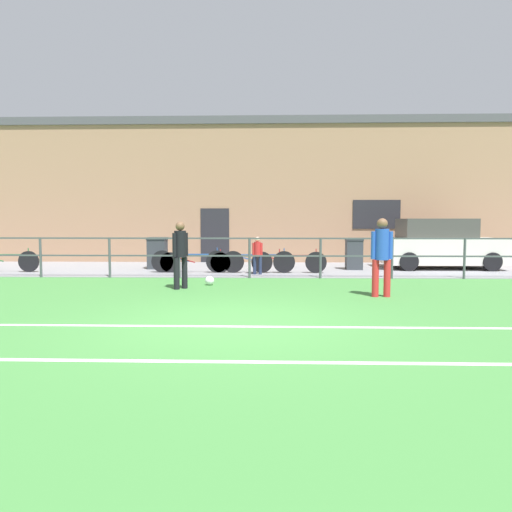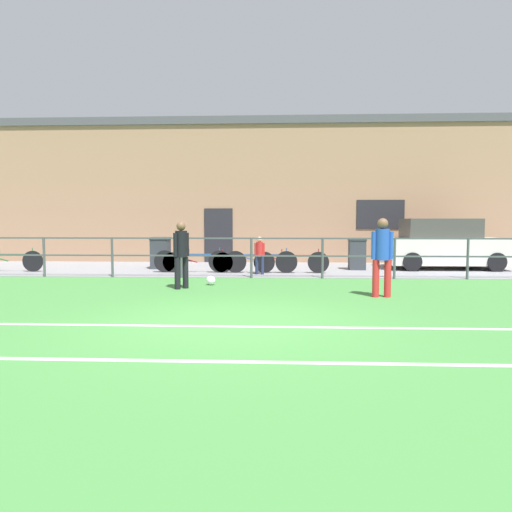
% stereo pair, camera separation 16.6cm
% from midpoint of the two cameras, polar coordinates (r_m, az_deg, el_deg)
% --- Properties ---
extents(ground, '(60.00, 44.00, 0.04)m').
position_cam_midpoint_polar(ground, '(7.65, -2.56, -8.15)').
color(ground, '#42843D').
extents(field_line_touchline, '(36.00, 0.11, 0.00)m').
position_cam_midpoint_polar(field_line_touchline, '(7.42, -2.73, -8.37)').
color(field_line_touchline, white).
rests_on(field_line_touchline, ground).
extents(field_line_hash, '(36.00, 0.11, 0.00)m').
position_cam_midpoint_polar(field_line_hash, '(5.65, -4.56, -12.41)').
color(field_line_hash, white).
rests_on(field_line_hash, ground).
extents(pavement_strip, '(48.00, 5.00, 0.02)m').
position_cam_midpoint_polar(pavement_strip, '(16.04, 0.26, -1.55)').
color(pavement_strip, gray).
rests_on(pavement_strip, ground).
extents(perimeter_fence, '(36.07, 0.07, 1.15)m').
position_cam_midpoint_polar(perimeter_fence, '(13.49, -0.20, 0.51)').
color(perimeter_fence, '#474C51').
rests_on(perimeter_fence, ground).
extents(clubhouse_facade, '(28.00, 2.56, 5.60)m').
position_cam_midpoint_polar(clubhouse_facade, '(19.69, 0.74, 7.67)').
color(clubhouse_facade, '#A37A5B').
rests_on(clubhouse_facade, ground).
extents(player_goalkeeper, '(0.32, 0.35, 1.60)m').
position_cam_midpoint_polar(player_goalkeeper, '(11.48, -8.49, 0.62)').
color(player_goalkeeper, black).
rests_on(player_goalkeeper, ground).
extents(player_striker, '(0.46, 0.29, 1.67)m').
position_cam_midpoint_polar(player_striker, '(10.46, 15.25, 0.40)').
color(player_striker, red).
rests_on(player_striker, ground).
extents(soccer_ball_match, '(0.23, 0.23, 0.23)m').
position_cam_midpoint_polar(soccer_ball_match, '(12.13, -5.01, -2.93)').
color(soccer_ball_match, white).
rests_on(soccer_ball_match, ground).
extents(spectator_child, '(0.31, 0.20, 1.13)m').
position_cam_midpoint_polar(spectator_child, '(14.27, 0.76, 0.36)').
color(spectator_child, '#232D4C').
rests_on(spectator_child, pavement_strip).
extents(parked_car_red, '(3.86, 1.94, 1.67)m').
position_cam_midpoint_polar(parked_car_red, '(17.21, 21.69, 1.21)').
color(parked_car_red, silver).
rests_on(parked_car_red, pavement_strip).
extents(bicycle_parked_0, '(2.31, 0.04, 0.75)m').
position_cam_midpoint_polar(bicycle_parked_0, '(14.71, 4.53, -0.70)').
color(bicycle_parked_0, black).
rests_on(bicycle_parked_0, pavement_strip).
extents(bicycle_parked_1, '(2.25, 0.04, 0.77)m').
position_cam_midpoint_polar(bicycle_parked_1, '(14.71, 0.89, -0.66)').
color(bicycle_parked_1, black).
rests_on(bicycle_parked_1, pavement_strip).
extents(bicycle_parked_2, '(2.24, 0.04, 0.76)m').
position_cam_midpoint_polar(bicycle_parked_2, '(16.96, -27.19, -0.50)').
color(bicycle_parked_2, black).
rests_on(bicycle_parked_2, pavement_strip).
extents(bicycle_parked_3, '(2.19, 0.04, 0.73)m').
position_cam_midpoint_polar(bicycle_parked_3, '(14.90, -6.66, -0.70)').
color(bicycle_parked_3, black).
rests_on(bicycle_parked_3, pavement_strip).
extents(bicycle_parked_4, '(2.39, 0.04, 0.78)m').
position_cam_midpoint_polar(bicycle_parked_4, '(14.93, -7.32, -0.59)').
color(bicycle_parked_4, black).
rests_on(bicycle_parked_4, pavement_strip).
extents(trash_bin_0, '(0.63, 0.54, 1.05)m').
position_cam_midpoint_polar(trash_bin_0, '(16.30, -11.03, 0.38)').
color(trash_bin_0, '#33383D').
rests_on(trash_bin_0, pavement_strip).
extents(trash_bin_1, '(0.55, 0.47, 1.03)m').
position_cam_midpoint_polar(trash_bin_1, '(16.03, 12.24, 0.25)').
color(trash_bin_1, '#33383D').
rests_on(trash_bin_1, pavement_strip).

